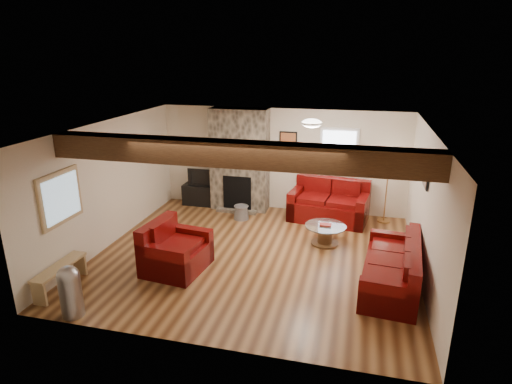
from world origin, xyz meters
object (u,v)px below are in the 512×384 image
at_px(sofa_three, 391,265).
at_px(armchair_red, 176,247).
at_px(loveseat, 329,201).
at_px(television, 203,177).
at_px(coffee_table, 325,235).
at_px(floor_lamp, 389,164).
at_px(tv_cabinet, 204,195).

distance_m(sofa_three, armchair_red, 3.73).
bearing_deg(loveseat, television, -177.40).
bearing_deg(coffee_table, floor_lamp, 51.91).
distance_m(loveseat, armchair_red, 3.94).
bearing_deg(coffee_table, tv_cabinet, 153.03).
xyz_separation_m(armchair_red, tv_cabinet, (-0.74, 3.38, -0.18)).
bearing_deg(tv_cabinet, floor_lamp, -1.23).
distance_m(armchair_red, television, 3.48).
xyz_separation_m(coffee_table, tv_cabinet, (-3.25, 1.65, 0.06)).
bearing_deg(tv_cabinet, sofa_three, -34.42).
distance_m(loveseat, floor_lamp, 1.58).
bearing_deg(armchair_red, coffee_table, -48.75).
relative_size(sofa_three, television, 2.70).
bearing_deg(loveseat, tv_cabinet, -177.40).
bearing_deg(armchair_red, floor_lamp, -41.96).
height_order(coffee_table, floor_lamp, floor_lamp).
relative_size(armchair_red, television, 1.44).
xyz_separation_m(sofa_three, armchair_red, (-3.71, -0.33, 0.05)).
xyz_separation_m(sofa_three, coffee_table, (-1.21, 1.40, -0.19)).
relative_size(loveseat, television, 2.31).
xyz_separation_m(tv_cabinet, television, (-0.00, 0.00, 0.48)).
relative_size(armchair_red, coffee_table, 1.31).
distance_m(armchair_red, floor_lamp, 5.05).
distance_m(loveseat, coffee_table, 1.38).
height_order(sofa_three, tv_cabinet, sofa_three).
bearing_deg(television, tv_cabinet, 0.00).
bearing_deg(floor_lamp, television, 178.77).
relative_size(sofa_three, tv_cabinet, 1.95).
relative_size(coffee_table, tv_cabinet, 0.79).
xyz_separation_m(coffee_table, floor_lamp, (1.22, 1.56, 1.18)).
relative_size(tv_cabinet, television, 1.38).
relative_size(sofa_three, armchair_red, 1.87).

